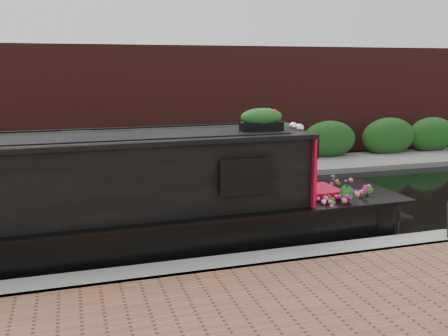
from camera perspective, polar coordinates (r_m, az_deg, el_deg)
name	(u,v)px	position (r m, az deg, el deg)	size (l,w,h in m)	color
ground	(180,218)	(11.16, -5.01, -5.67)	(80.00, 80.00, 0.00)	black
near_bank_coping	(224,277)	(8.16, 0.04, -12.30)	(40.00, 0.60, 0.50)	gray
far_bank_path	(151,178)	(15.16, -8.40, -1.11)	(40.00, 2.40, 0.34)	#63635F
far_hedge	(146,172)	(16.03, -8.90, -0.43)	(40.00, 1.10, 2.80)	#1B4617
far_brick_wall	(137,160)	(18.07, -9.88, 0.91)	(40.00, 1.00, 8.00)	#4A1C19
narrowboat	(81,213)	(8.99, -15.98, -4.94)	(11.73, 2.29, 2.76)	black
rope_fender	(387,217)	(11.14, 18.13, -5.30)	(0.36, 0.36, 0.33)	brown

